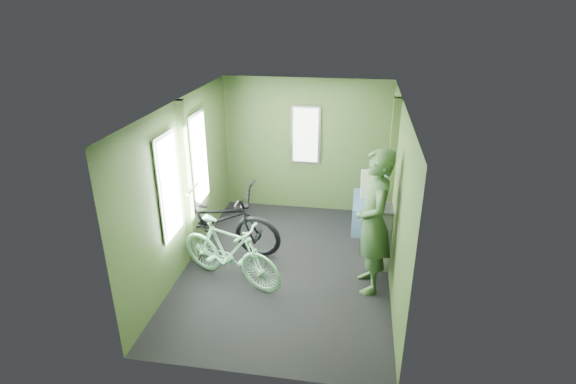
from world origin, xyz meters
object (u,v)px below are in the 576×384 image
at_px(bicycle_black, 216,250).
at_px(waste_box, 380,236).
at_px(bench_seat, 370,210).
at_px(passenger, 373,222).
at_px(bicycle_mint, 231,282).

xyz_separation_m(bicycle_black, waste_box, (2.38, 0.01, 0.45)).
bearing_deg(bicycle_black, bench_seat, -54.55).
bearing_deg(passenger, bicycle_black, -112.92).
height_order(passenger, bench_seat, passenger).
bearing_deg(bicycle_black, waste_box, -81.90).
relative_size(bicycle_mint, passenger, 0.83).
distance_m(passenger, waste_box, 0.76).
xyz_separation_m(bicycle_mint, passenger, (1.80, 0.20, 0.94)).
bearing_deg(bench_seat, bicycle_black, -152.26).
bearing_deg(passenger, bicycle_mint, -92.77).
bearing_deg(waste_box, bench_seat, 95.51).
bearing_deg(bicycle_mint, bench_seat, -20.77).
relative_size(bicycle_mint, bench_seat, 1.59).
relative_size(bicycle_mint, waste_box, 1.75).
distance_m(bicycle_mint, bench_seat, 2.67).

